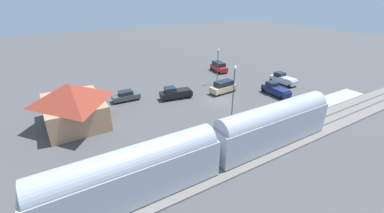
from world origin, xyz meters
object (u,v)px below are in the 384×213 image
pickup_silver (283,79)px  pickup_navy (276,89)px  suv_tan (223,87)px  light_pole_lot_center (218,62)px  station_building (73,103)px  pickup_black (175,93)px  light_pole_near_platform (234,88)px  pedestrian_on_platform (222,126)px  passenger_train (214,144)px  sedan_charcoal (126,96)px  pedestrian_waiting_far (253,122)px  suv_red (219,67)px

pickup_silver → pickup_navy: 6.76m
suv_tan → light_pole_lot_center: size_ratio=0.72×
station_building → light_pole_lot_center: bearing=-83.2°
pickup_black → suv_tan: suv_tan is taller
light_pole_near_platform → pedestrian_on_platform: bearing=122.4°
passenger_train → pickup_black: size_ratio=5.80×
station_building → sedan_charcoal: 9.62m
suv_tan → pickup_silver: bearing=-100.1°
pedestrian_waiting_far → light_pole_near_platform: light_pole_near_platform is taller
station_building → suv_tan: size_ratio=2.11×
suv_tan → pickup_navy: suv_tan is taller
suv_red → light_pole_near_platform: light_pole_near_platform is taller
pedestrian_on_platform → light_pole_near_platform: 5.43m
pedestrian_on_platform → sedan_charcoal: bearing=21.0°
pedestrian_waiting_far → pickup_navy: pickup_navy is taller
light_pole_near_platform → light_pole_lot_center: bearing=-29.8°
passenger_train → suv_tan: (16.56, -14.18, -1.71)m
passenger_train → light_pole_near_platform: (6.80, -8.02, 2.22)m
pickup_black → pickup_silver: bearing=-101.5°
pickup_silver → suv_red: bearing=22.1°
pickup_silver → suv_tan: (2.34, 13.13, 0.12)m
pickup_silver → suv_red: size_ratio=1.07×
pickup_black → pickup_navy: (-7.75, -15.87, 0.00)m
pedestrian_on_platform → suv_red: 28.74m
pickup_black → suv_tan: bearing=-103.7°
sedan_charcoal → light_pole_lot_center: light_pole_lot_center is taller
light_pole_lot_center → pedestrian_waiting_far: bearing=157.4°
light_pole_lot_center → sedan_charcoal: bearing=86.9°
suv_red → suv_tan: bearing=146.2°
passenger_train → pickup_navy: bearing=-63.0°
pickup_silver → light_pole_near_platform: size_ratio=0.67×
station_building → suv_red: station_building is taller
pickup_silver → light_pole_lot_center: size_ratio=0.79×
pedestrian_on_platform → passenger_train: bearing=134.9°
sedan_charcoal → light_pole_near_platform: (-15.34, -9.98, 4.20)m
pedestrian_on_platform → pickup_silver: pickup_silver is taller
suv_red → sedan_charcoal: 24.40m
pickup_navy → light_pole_near_platform: (-4.11, 13.40, 4.05)m
light_pole_near_platform → pedestrian_waiting_far: bearing=-164.7°
pickup_navy → suv_tan: bearing=52.0°
passenger_train → pickup_silver: size_ratio=5.99×
suv_tan → sedan_charcoal: size_ratio=1.10×
light_pole_near_platform → light_pole_lot_center: 16.56m
pickup_silver → pickup_navy: size_ratio=1.00×
pickup_silver → pickup_black: (4.43, 21.76, 0.00)m
pickup_navy → pedestrian_waiting_far: bearing=120.5°
light_pole_near_platform → suv_tan: bearing=-32.3°
sedan_charcoal → light_pole_lot_center: bearing=-93.1°
passenger_train → pedestrian_waiting_far: passenger_train is taller
pickup_navy → light_pole_near_platform: size_ratio=0.68×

